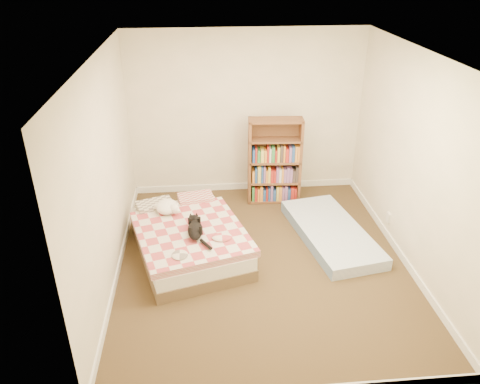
{
  "coord_description": "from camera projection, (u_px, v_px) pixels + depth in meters",
  "views": [
    {
      "loc": [
        -0.7,
        -4.72,
        3.44
      ],
      "look_at": [
        -0.25,
        0.3,
        0.82
      ],
      "focal_mm": 35.0,
      "sensor_mm": 36.0,
      "label": 1
    }
  ],
  "objects": [
    {
      "name": "floor_mattress",
      "position": [
        331.0,
        233.0,
        6.25
      ],
      "size": [
        1.08,
        1.85,
        0.16
      ],
      "primitive_type": "cube",
      "rotation": [
        0.0,
        0.0,
        0.18
      ],
      "color": "#6E8CB7",
      "rests_on": "room"
    },
    {
      "name": "black_cat",
      "position": [
        195.0,
        228.0,
        5.59
      ],
      "size": [
        0.23,
        0.67,
        0.15
      ],
      "rotation": [
        0.0,
        0.0,
        0.06
      ],
      "color": "black",
      "rests_on": "bed"
    },
    {
      "name": "room",
      "position": [
        264.0,
        174.0,
        5.27
      ],
      "size": [
        3.51,
        4.01,
        2.51
      ],
      "color": "#402D1B",
      "rests_on": "ground"
    },
    {
      "name": "bookshelf",
      "position": [
        274.0,
        170.0,
        7.02
      ],
      "size": [
        0.8,
        0.31,
        1.31
      ],
      "rotation": [
        0.0,
        0.0,
        -0.06
      ],
      "color": "brown",
      "rests_on": "room"
    },
    {
      "name": "bed",
      "position": [
        189.0,
        238.0,
        5.9
      ],
      "size": [
        1.61,
        1.96,
        0.46
      ],
      "rotation": [
        0.0,
        0.0,
        0.27
      ],
      "color": "brown",
      "rests_on": "room"
    },
    {
      "name": "white_dog",
      "position": [
        168.0,
        207.0,
        6.03
      ],
      "size": [
        0.33,
        0.35,
        0.16
      ],
      "rotation": [
        0.0,
        0.0,
        0.09
      ],
      "color": "white",
      "rests_on": "bed"
    }
  ]
}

